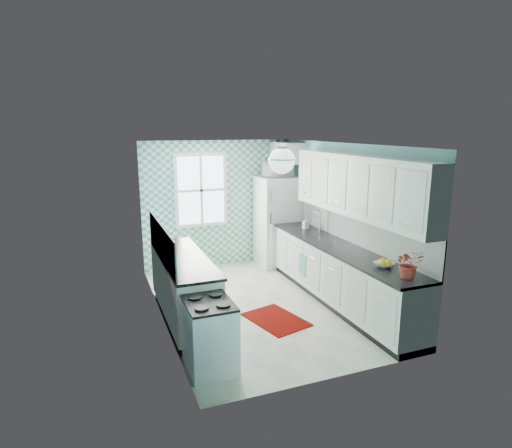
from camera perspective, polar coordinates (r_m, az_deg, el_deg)
name	(u,v)px	position (r m, az deg, el deg)	size (l,w,h in m)	color
floor	(259,305)	(6.90, 0.37, -10.72)	(3.00, 4.40, 0.02)	beige
ceiling	(259,144)	(6.33, 0.41, 10.67)	(3.00, 4.40, 0.02)	white
wall_back	(218,204)	(8.56, -5.09, 2.69)	(3.00, 0.02, 2.50)	#70BEBC
wall_front	(336,273)	(4.60, 10.66, -6.40)	(3.00, 0.02, 2.50)	#70BEBC
wall_left	(159,237)	(6.13, -12.86, -1.66)	(0.02, 4.40, 2.50)	#70BEBC
wall_right	(344,220)	(7.19, 11.65, 0.53)	(0.02, 4.40, 2.50)	#70BEBC
accent_wall	(218,204)	(8.53, -5.05, 2.67)	(3.00, 0.01, 2.50)	teal
window	(201,190)	(8.37, -7.34, 4.49)	(1.04, 0.05, 1.44)	white
backsplash_right	(357,229)	(6.86, 13.27, -0.60)	(0.02, 3.60, 0.51)	white
backsplash_left	(161,242)	(6.07, -12.52, -2.31)	(0.02, 2.15, 0.51)	white
upper_cabinets_right	(358,186)	(6.49, 13.47, 4.96)	(0.33, 3.20, 0.90)	silver
upper_cabinet_fridge	(286,153)	(8.54, 4.02, 9.45)	(0.40, 0.74, 0.40)	silver
ceiling_light	(282,160)	(5.61, 3.46, 8.46)	(0.34, 0.34, 0.35)	silver
base_cabinets_right	(339,276)	(6.92, 10.97, -6.82)	(0.60, 3.60, 0.90)	white
countertop_right	(339,247)	(6.77, 11.03, -3.09)	(0.63, 3.60, 0.04)	black
base_cabinets_left	(184,289)	(6.35, -9.60, -8.59)	(0.60, 2.15, 0.90)	white
countertop_left	(184,258)	(6.20, -9.62, -4.52)	(0.63, 2.15, 0.04)	black
fridge	(277,221)	(8.61, 2.86, 0.38)	(0.78, 0.77, 1.79)	white
stove	(210,334)	(5.10, -6.19, -14.38)	(0.54, 0.67, 0.80)	white
sink	(311,233)	(7.55, 7.39, -1.20)	(0.49, 0.41, 0.53)	silver
rug	(276,319)	(6.39, 2.69, -12.59)	(0.64, 0.92, 0.01)	maroon
dish_towel	(303,265)	(7.27, 6.26, -5.43)	(0.02, 0.24, 0.36)	#62C1B0
fruit_bowl	(384,264)	(5.93, 16.70, -5.19)	(0.24, 0.24, 0.06)	silver
potted_plant	(409,264)	(5.54, 19.74, -5.01)	(0.33, 0.28, 0.36)	#AE2327
soap_bottle	(306,223)	(7.81, 6.65, 0.15)	(0.10, 0.10, 0.21)	#A2ADB4
microwave	(278,169)	(8.45, 2.94, 7.32)	(0.55, 0.37, 0.30)	white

